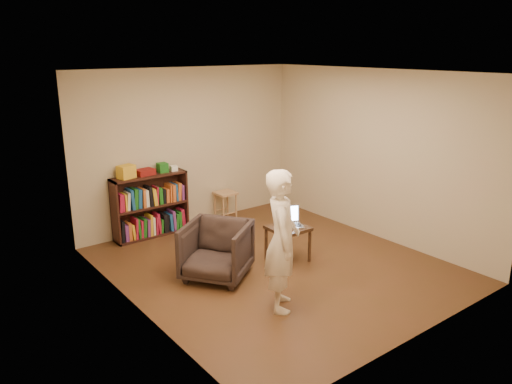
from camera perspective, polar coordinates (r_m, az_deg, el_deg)
floor at (r=6.97m, az=2.18°, el=-8.37°), size 4.50×4.50×0.00m
ceiling at (r=6.34m, az=2.43°, el=13.51°), size 4.50×4.50×0.00m
wall_back at (r=8.34m, az=-7.67°, el=5.04°), size 4.00×0.00×4.00m
wall_left at (r=5.52m, az=-13.89°, el=-1.12°), size 0.00×4.50×4.50m
wall_right at (r=7.93m, az=13.51°, el=4.16°), size 0.00×4.50×4.50m
bookshelf at (r=8.05m, az=-11.99°, el=-1.91°), size 1.20×0.30×1.00m
box_yellow at (r=7.74m, az=-14.61°, el=2.25°), size 0.28×0.23×0.20m
red_cloth at (r=7.88m, az=-12.58°, el=2.24°), size 0.29×0.23×0.09m
box_green at (r=8.00m, az=-10.64°, el=2.76°), size 0.15×0.15×0.15m
box_white at (r=8.06m, az=-9.38°, el=2.69°), size 0.12×0.12×0.08m
stool at (r=8.67m, az=-3.51°, el=-0.60°), size 0.34×0.34×0.49m
armchair at (r=6.50m, az=-4.55°, el=-6.70°), size 1.13×1.12×0.74m
side_table at (r=6.97m, az=3.67°, el=-4.62°), size 0.50×0.50×0.51m
laptop at (r=6.95m, az=3.76°, el=-3.37°), size 0.44×0.40×0.27m
person at (r=5.61m, az=2.99°, el=-5.56°), size 0.68×0.71×1.64m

